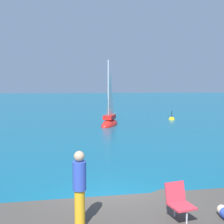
# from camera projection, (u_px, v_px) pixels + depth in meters

# --- Properties ---
(ground_plane) EXTENTS (160.00, 160.00, 0.00)m
(ground_plane) POSITION_uv_depth(u_px,v_px,m) (111.00, 204.00, 9.41)
(ground_plane) COLOR #0F5675
(boulder_seaward) EXTENTS (1.74, 1.54, 1.00)m
(boulder_seaward) POSITION_uv_depth(u_px,v_px,m) (157.00, 212.00, 8.84)
(boulder_seaward) COLOR #3F3E39
(boulder_seaward) RESTS_ON ground
(boulder_inland) EXTENTS (0.85, 0.74, 0.60)m
(boulder_inland) POSITION_uv_depth(u_px,v_px,m) (145.00, 219.00, 8.34)
(boulder_inland) COLOR #3A373C
(boulder_inland) RESTS_ON ground
(sailboat_near) EXTENTS (2.09, 3.27, 5.90)m
(sailboat_near) POSITION_uv_depth(u_px,v_px,m) (109.00, 122.00, 25.49)
(sailboat_near) COLOR red
(sailboat_near) RESTS_ON ground
(person_standing) EXTENTS (0.28, 0.28, 1.62)m
(person_standing) POSITION_uv_depth(u_px,v_px,m) (80.00, 187.00, 6.37)
(person_standing) COLOR gold
(person_standing) RESTS_ON shore_ledge
(beach_chair) EXTENTS (0.63, 0.71, 0.80)m
(beach_chair) POSITION_uv_depth(u_px,v_px,m) (179.00, 200.00, 6.76)
(beach_chair) COLOR #E03342
(beach_chair) RESTS_ON shore_ledge
(marker_buoy) EXTENTS (0.56, 0.56, 1.13)m
(marker_buoy) POSITION_uv_depth(u_px,v_px,m) (172.00, 120.00, 29.20)
(marker_buoy) COLOR yellow
(marker_buoy) RESTS_ON ground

